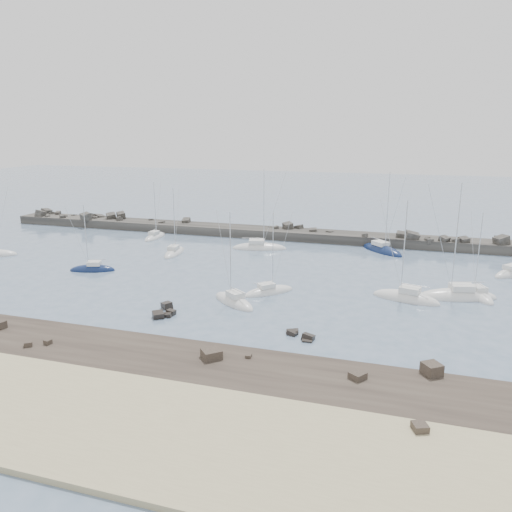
% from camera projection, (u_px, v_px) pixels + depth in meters
% --- Properties ---
extents(ground, '(400.00, 400.00, 0.00)m').
position_uv_depth(ground, '(219.00, 294.00, 69.20)').
color(ground, slate).
rests_on(ground, ground).
extents(sand_strip, '(140.00, 14.00, 1.00)m').
position_uv_depth(sand_strip, '(72.00, 418.00, 39.60)').
color(sand_strip, tan).
rests_on(sand_strip, ground).
extents(rock_shelf, '(140.00, 12.45, 1.78)m').
position_uv_depth(rock_shelf, '(135.00, 362.00, 48.95)').
color(rock_shelf, '#2D251F').
rests_on(rock_shelf, ground).
extents(rock_cluster_near, '(3.01, 5.08, 1.45)m').
position_uv_depth(rock_cluster_near, '(164.00, 313.00, 61.47)').
color(rock_cluster_near, black).
rests_on(rock_cluster_near, ground).
extents(rock_cluster_far, '(3.62, 3.07, 1.30)m').
position_uv_depth(rock_cluster_far, '(301.00, 337.00, 54.93)').
color(rock_cluster_far, black).
rests_on(rock_cluster_far, ground).
extents(breakwater, '(115.00, 7.82, 5.05)m').
position_uv_depth(breakwater, '(250.00, 234.00, 106.48)').
color(breakwater, '#2E2C29').
rests_on(breakwater, ground).
extents(sailboat_1, '(2.53, 7.92, 12.53)m').
position_uv_depth(sailboat_1, '(155.00, 237.00, 104.20)').
color(sailboat_1, silver).
rests_on(sailboat_1, ground).
extents(sailboat_2, '(7.56, 4.40, 11.58)m').
position_uv_depth(sailboat_2, '(93.00, 270.00, 80.34)').
color(sailboat_2, '#101E45').
rests_on(sailboat_2, ground).
extents(sailboat_3, '(3.37, 8.34, 12.87)m').
position_uv_depth(sailboat_3, '(174.00, 253.00, 91.14)').
color(sailboat_3, silver).
rests_on(sailboat_3, ground).
extents(sailboat_4, '(10.80, 5.60, 16.19)m').
position_uv_depth(sailboat_4, '(259.00, 248.00, 94.81)').
color(sailboat_4, silver).
rests_on(sailboat_4, ground).
extents(sailboat_5, '(8.03, 6.89, 13.01)m').
position_uv_depth(sailboat_5, '(234.00, 302.00, 65.45)').
color(sailboat_5, silver).
rests_on(sailboat_5, ground).
extents(sailboat_6, '(7.12, 7.16, 12.19)m').
position_uv_depth(sailboat_6, '(269.00, 292.00, 69.48)').
color(sailboat_6, silver).
rests_on(sailboat_6, ground).
extents(sailboat_7, '(9.34, 9.36, 15.89)m').
position_uv_depth(sailboat_7, '(382.00, 251.00, 92.90)').
color(sailboat_7, '#101E45').
rests_on(sailboat_7, ground).
extents(sailboat_8, '(9.50, 5.11, 14.49)m').
position_uv_depth(sailboat_8, '(406.00, 299.00, 66.73)').
color(sailboat_8, silver).
rests_on(sailboat_8, ground).
extents(sailboat_9, '(5.23, 8.13, 12.42)m').
position_uv_depth(sailboat_9, '(476.00, 295.00, 68.17)').
color(sailboat_9, silver).
rests_on(sailboat_9, ground).
extents(sailboat_10, '(11.14, 5.89, 16.79)m').
position_uv_depth(sailboat_10, '(457.00, 297.00, 67.43)').
color(sailboat_10, silver).
rests_on(sailboat_10, ground).
extents(sailboat_11, '(7.02, 7.42, 12.54)m').
position_uv_depth(sailboat_11, '(511.00, 274.00, 78.04)').
color(sailboat_11, silver).
rests_on(sailboat_11, ground).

